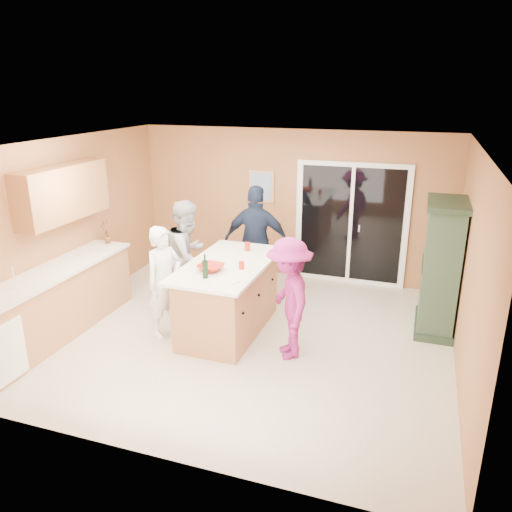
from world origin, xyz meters
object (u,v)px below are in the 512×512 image
(woman_grey, at_px, (188,256))
(woman_navy, at_px, (257,242))
(woman_white, at_px, (165,282))
(green_hutch, at_px, (440,269))
(woman_magenta, at_px, (289,299))
(kitchen_island, at_px, (228,299))

(woman_grey, xyz_separation_m, woman_navy, (0.80, 0.83, 0.06))
(woman_white, bearing_deg, green_hutch, -45.86)
(green_hutch, distance_m, woman_navy, 2.79)
(woman_grey, height_order, woman_magenta, woman_grey)
(kitchen_island, xyz_separation_m, woman_magenta, (0.96, -0.39, 0.31))
(woman_white, relative_size, woman_magenta, 0.99)
(kitchen_island, relative_size, woman_grey, 1.13)
(kitchen_island, height_order, green_hutch, green_hutch)
(kitchen_island, relative_size, green_hutch, 1.04)
(woman_grey, bearing_deg, woman_magenta, -115.04)
(green_hutch, relative_size, woman_navy, 1.02)
(kitchen_island, relative_size, woman_magenta, 1.24)
(kitchen_island, height_order, woman_white, woman_white)
(green_hutch, xyz_separation_m, woman_magenta, (-1.78, -1.37, -0.12))
(woman_grey, bearing_deg, woman_navy, -42.88)
(kitchen_island, xyz_separation_m, woman_grey, (-0.83, 0.49, 0.38))
(woman_grey, bearing_deg, woman_white, -175.22)
(woman_white, xyz_separation_m, woman_navy, (0.74, 1.69, 0.14))
(kitchen_island, height_order, woman_navy, woman_navy)
(kitchen_island, xyz_separation_m, woman_white, (-0.77, -0.37, 0.30))
(kitchen_island, height_order, woman_grey, woman_grey)
(kitchen_island, distance_m, woman_grey, 1.03)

